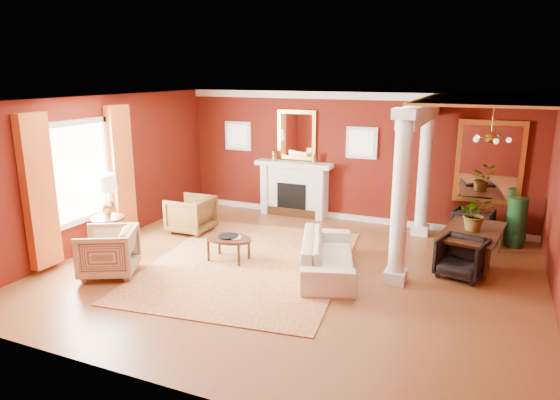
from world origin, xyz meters
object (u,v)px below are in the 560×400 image
at_px(armchair_stripe, 108,250).
at_px(dining_table, 474,237).
at_px(armchair_leopard, 191,213).
at_px(sofa, 328,249).
at_px(side_table, 106,201).
at_px(coffee_table, 228,240).

distance_m(armchair_stripe, dining_table, 6.36).
height_order(armchair_leopard, dining_table, dining_table).
relative_size(armchair_leopard, armchair_stripe, 0.96).
bearing_deg(dining_table, sofa, 131.43).
bearing_deg(sofa, armchair_leopard, 55.77).
distance_m(sofa, side_table, 4.17).
xyz_separation_m(armchair_leopard, armchair_stripe, (0.04, -2.53, 0.02)).
height_order(side_table, dining_table, side_table).
bearing_deg(armchair_stripe, coffee_table, 104.33).
distance_m(armchair_leopard, dining_table, 5.63).
height_order(sofa, dining_table, dining_table).
relative_size(armchair_leopard, coffee_table, 0.97).
height_order(sofa, side_table, side_table).
distance_m(sofa, armchair_leopard, 3.51).
height_order(armchair_leopard, side_table, side_table).
height_order(armchair_stripe, dining_table, dining_table).
distance_m(armchair_stripe, side_table, 1.24).
bearing_deg(armchair_stripe, sofa, 87.51).
bearing_deg(sofa, dining_table, -74.50).
relative_size(armchair_leopard, dining_table, 0.51).
relative_size(side_table, dining_table, 0.90).
xyz_separation_m(armchair_leopard, side_table, (-0.69, -1.70, 0.59)).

